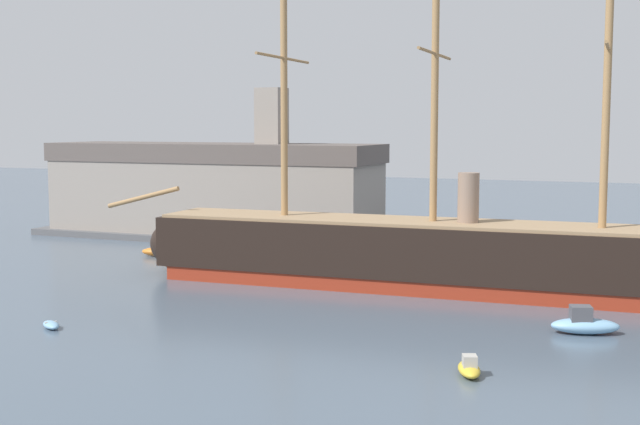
{
  "coord_description": "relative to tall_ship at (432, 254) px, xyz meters",
  "views": [
    {
      "loc": [
        24.35,
        -20.89,
        14.42
      ],
      "look_at": [
        1.3,
        34.49,
        8.15
      ],
      "focal_mm": 47.41,
      "sensor_mm": 36.0,
      "label": 1
    }
  ],
  "objects": [
    {
      "name": "tall_ship",
      "position": [
        0.0,
        0.0,
        0.0
      ],
      "size": [
        61.08,
        13.36,
        29.37
      ],
      "color": "maroon",
      "rests_on": "ground"
    },
    {
      "name": "motorboat_mid_right",
      "position": [
        8.63,
        -23.87,
        -2.76
      ],
      "size": [
        2.2,
        3.2,
        1.24
      ],
      "color": "gold",
      "rests_on": "ground"
    },
    {
      "name": "motorboat_alongside_stern",
      "position": [
        13.83,
        -11.14,
        -2.51
      ],
      "size": [
        5.02,
        3.19,
        1.96
      ],
      "color": "#7FB2D6",
      "rests_on": "ground"
    },
    {
      "name": "motorboat_far_left",
      "position": [
        -32.52,
        6.99,
        -2.56
      ],
      "size": [
        4.64,
        2.95,
        1.81
      ],
      "color": "orange",
      "rests_on": "ground"
    },
    {
      "name": "dinghy_mid_left",
      "position": [
        -21.28,
        -24.14,
        -2.94
      ],
      "size": [
        2.36,
        2.04,
        0.52
      ],
      "color": "#7FB2D6",
      "rests_on": "ground"
    },
    {
      "name": "dockside_warehouse_left",
      "position": [
        -34.82,
        22.68,
        2.85
      ],
      "size": [
        46.79,
        13.78,
        18.86
      ],
      "color": "#565659",
      "rests_on": "ground"
    }
  ]
}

